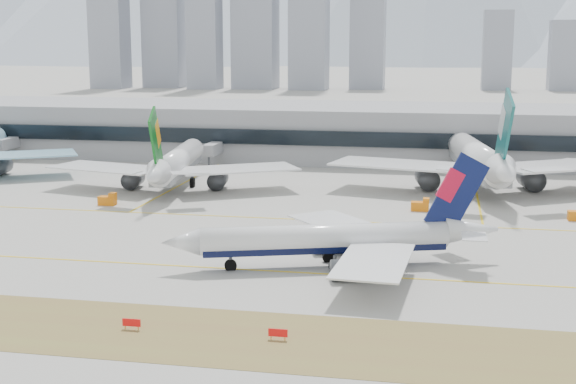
% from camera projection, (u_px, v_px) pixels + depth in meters
% --- Properties ---
extents(ground, '(3000.00, 3000.00, 0.00)m').
position_uv_depth(ground, '(240.00, 260.00, 123.25)').
color(ground, gray).
rests_on(ground, ground).
extents(taxiing_airliner, '(49.49, 42.02, 17.12)m').
position_uv_depth(taxiing_airliner, '(337.00, 239.00, 119.04)').
color(taxiing_airliner, white).
rests_on(taxiing_airliner, ground).
extents(widebody_eva, '(57.51, 56.74, 20.68)m').
position_uv_depth(widebody_eva, '(176.00, 164.00, 183.64)').
color(widebody_eva, white).
rests_on(widebody_eva, ground).
extents(widebody_cathay, '(68.47, 67.67, 24.68)m').
position_uv_depth(widebody_cathay, '(479.00, 160.00, 182.39)').
color(widebody_cathay, white).
rests_on(widebody_cathay, ground).
extents(terminal, '(280.00, 43.10, 15.00)m').
position_uv_depth(terminal, '(338.00, 131.00, 232.67)').
color(terminal, gray).
rests_on(terminal, ground).
extents(hold_sign_left, '(2.20, 0.15, 1.35)m').
position_uv_depth(hold_sign_left, '(131.00, 323.00, 93.12)').
color(hold_sign_left, red).
rests_on(hold_sign_left, ground).
extents(hold_sign_right, '(2.20, 0.15, 1.35)m').
position_uv_depth(hold_sign_right, '(278.00, 333.00, 89.85)').
color(hold_sign_right, red).
rests_on(hold_sign_right, ground).
extents(gse_c, '(3.55, 2.00, 2.60)m').
position_uv_depth(gse_c, '(421.00, 206.00, 159.07)').
color(gse_c, orange).
rests_on(gse_c, ground).
extents(gse_b, '(3.55, 2.00, 2.60)m').
position_uv_depth(gse_b, '(108.00, 200.00, 164.72)').
color(gse_b, orange).
rests_on(gse_b, ground).
extents(city_skyline, '(342.00, 49.80, 140.00)m').
position_uv_depth(city_skyline, '(252.00, 18.00, 571.64)').
color(city_skyline, gray).
rests_on(city_skyline, ground).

